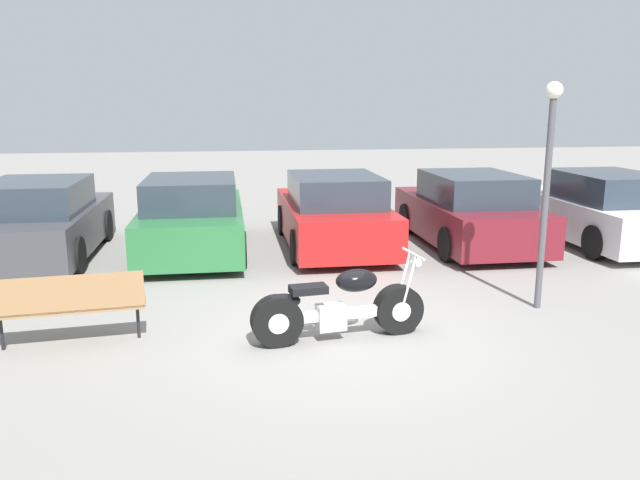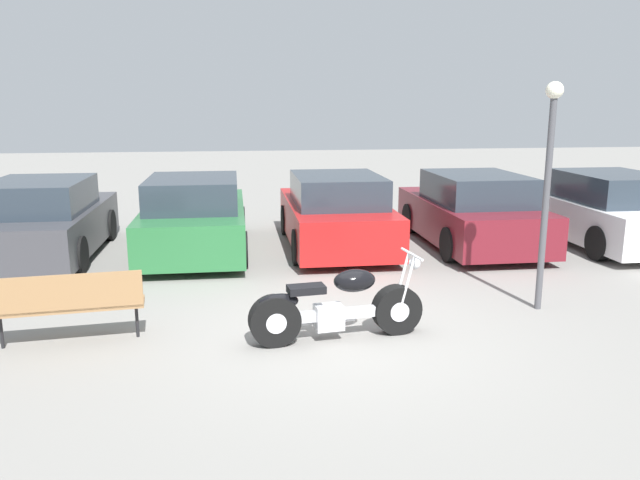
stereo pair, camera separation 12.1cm
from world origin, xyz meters
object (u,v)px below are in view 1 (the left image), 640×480
motorcycle (337,308)px  parked_car_maroon (469,212)px  parked_car_green (192,218)px  lamp_post (548,167)px  parked_car_dark_grey (41,222)px  parked_car_white (601,210)px  park_bench (68,302)px  parked_car_red (333,214)px

motorcycle → parked_car_maroon: parked_car_maroon is taller
parked_car_green → lamp_post: bearing=-39.4°
motorcycle → parked_car_dark_grey: bearing=134.3°
motorcycle → parked_car_dark_grey: parked_car_dark_grey is taller
parked_car_dark_grey → parked_car_green: (2.72, 0.02, 0.00)m
parked_car_white → motorcycle: bearing=-144.6°
parked_car_green → parked_car_white: 8.18m
motorcycle → park_bench: motorcycle is taller
park_bench → parked_car_green: bearing=75.2°
parked_car_red → lamp_post: lamp_post is taller
parked_car_maroon → parked_car_green: bearing=178.7°
parked_car_dark_grey → parked_car_white: same height
motorcycle → parked_car_red: parked_car_red is taller
motorcycle → parked_car_dark_grey: size_ratio=0.51×
lamp_post → parked_car_red: bearing=118.3°
parked_car_dark_grey → parked_car_white: size_ratio=1.00×
parked_car_red → parked_car_maroon: bearing=-3.8°
parked_car_dark_grey → lamp_post: bearing=-27.8°
parked_car_green → lamp_post: size_ratio=1.37×
parked_car_maroon → lamp_post: 4.16m
parked_car_maroon → park_bench: bearing=-146.3°
parked_car_red → lamp_post: 4.84m
parked_car_green → parked_car_maroon: bearing=-1.3°
parked_car_dark_grey → parked_car_white: (10.89, -0.35, 0.00)m
parked_car_maroon → lamp_post: bearing=-97.5°
lamp_post → park_bench: bearing=-175.2°
parked_car_dark_grey → parked_car_green: bearing=0.5°
parked_car_maroon → parked_car_white: size_ratio=1.00×
parked_car_white → park_bench: parked_car_white is taller
parked_car_red → parked_car_white: same height
parked_car_red → parked_car_dark_grey: bearing=-179.2°
parked_car_red → lamp_post: (2.21, -4.11, 1.29)m
parked_car_white → lamp_post: 5.07m
parked_car_green → parked_car_red: same height
parked_car_red → lamp_post: size_ratio=1.37×
motorcycle → parked_car_green: parked_car_green is taller
park_bench → motorcycle: bearing=-4.4°
parked_car_white → parked_car_maroon: bearing=174.8°
parked_car_maroon → park_bench: (-6.65, -4.43, -0.13)m
lamp_post → parked_car_maroon: bearing=82.5°
parked_car_dark_grey → lamp_post: 8.74m
parked_car_maroon → park_bench: parked_car_maroon is taller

